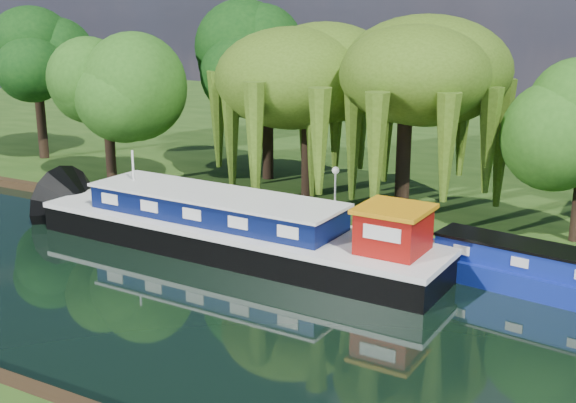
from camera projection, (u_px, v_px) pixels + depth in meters
The scene contains 12 objects.
ground at pixel (201, 297), 26.95m from camera, with size 120.00×120.00×0.00m, color black.
far_bank at pixel (461, 143), 55.51m from camera, with size 120.00×52.00×0.45m, color #204011.
dutch_barge at pixel (237, 230), 31.66m from camera, with size 19.60×5.09×4.11m.
narrowboat at pixel (557, 279), 26.93m from camera, with size 13.42×4.07×1.93m.
red_dinghy at pixel (118, 222), 36.21m from camera, with size 2.14×2.99×0.62m, color maroon.
willow_left at pixel (308, 79), 37.70m from camera, with size 7.29×7.29×8.74m.
willow_right at pixel (406, 87), 33.57m from camera, with size 7.22×7.22×8.80m.
tree_far_left at pixel (106, 86), 40.06m from camera, with size 5.20×5.20×8.37m.
tree_far_back at pixel (36, 64), 47.55m from camera, with size 5.36×5.36×9.01m.
tree_far_mid at pixel (267, 68), 41.66m from camera, with size 5.81×5.81×9.50m.
lamppost at pixel (335, 179), 34.91m from camera, with size 0.36×0.36×2.56m.
mooring_posts at pixel (297, 216), 34.00m from camera, with size 19.16×0.16×1.00m.
Camera 1 is at (15.05, -20.26, 10.61)m, focal length 45.00 mm.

